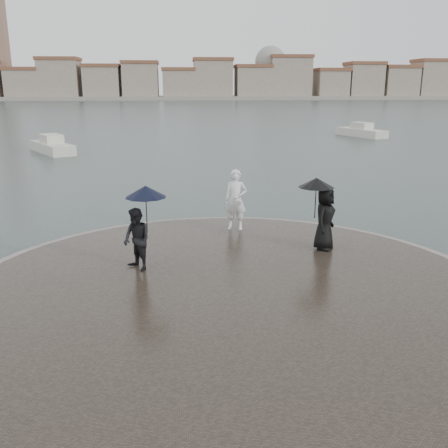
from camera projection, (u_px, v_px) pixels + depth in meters
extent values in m
plane|color=#2B3835|center=(253.00, 396.00, 7.77)|extent=(400.00, 400.00, 0.00)
cylinder|color=gray|center=(229.00, 295.00, 11.09)|extent=(12.50, 12.50, 0.32)
cylinder|color=#2D261E|center=(229.00, 295.00, 11.08)|extent=(11.90, 11.90, 0.36)
imported|color=white|center=(236.00, 200.00, 15.22)|extent=(0.77, 0.61, 1.86)
imported|color=black|center=(137.00, 239.00, 11.89)|extent=(0.91, 0.93, 1.52)
cylinder|color=black|center=(147.00, 214.00, 11.85)|extent=(0.02, 0.02, 0.90)
cone|color=black|center=(146.00, 192.00, 11.70)|extent=(0.98, 0.98, 0.28)
imported|color=black|center=(325.00, 218.00, 13.39)|extent=(0.92, 1.00, 1.71)
cylinder|color=black|center=(315.00, 202.00, 13.34)|extent=(0.02, 0.02, 0.90)
cone|color=black|center=(316.00, 183.00, 13.20)|extent=(0.97, 0.97, 0.26)
cube|color=gray|center=(179.00, 98.00, 163.91)|extent=(260.00, 20.00, 1.20)
cube|color=gray|center=(25.00, 86.00, 155.65)|extent=(10.00, 10.00, 9.00)
cube|color=brown|center=(23.00, 69.00, 154.30)|extent=(10.60, 10.60, 1.00)
cube|color=gray|center=(60.00, 81.00, 156.24)|extent=(12.00, 10.00, 12.00)
cube|color=brown|center=(58.00, 59.00, 154.49)|extent=(12.60, 10.60, 1.00)
cube|color=gray|center=(103.00, 84.00, 157.68)|extent=(11.00, 10.00, 10.00)
cube|color=brown|center=(101.00, 66.00, 156.20)|extent=(11.60, 10.60, 1.00)
cube|color=gray|center=(141.00, 82.00, 158.63)|extent=(11.00, 10.00, 11.00)
cube|color=brown|center=(140.00, 63.00, 157.02)|extent=(11.60, 10.60, 1.00)
cube|color=gray|center=(179.00, 86.00, 159.99)|extent=(10.00, 10.00, 9.00)
cube|color=brown|center=(178.00, 69.00, 158.64)|extent=(10.60, 10.60, 1.00)
cube|color=gray|center=(213.00, 81.00, 160.58)|extent=(12.00, 10.00, 12.00)
cube|color=brown|center=(213.00, 60.00, 158.83)|extent=(12.60, 10.60, 1.00)
cube|color=gray|center=(253.00, 84.00, 162.02)|extent=(11.00, 10.00, 10.00)
cube|color=brown|center=(253.00, 66.00, 160.54)|extent=(11.60, 10.60, 1.00)
cube|color=gray|center=(289.00, 79.00, 162.70)|extent=(13.00, 10.00, 13.00)
cube|color=brown|center=(290.00, 57.00, 160.82)|extent=(13.60, 10.60, 1.00)
cube|color=gray|center=(331.00, 86.00, 164.50)|extent=(10.00, 10.00, 9.00)
cube|color=brown|center=(331.00, 70.00, 163.16)|extent=(10.60, 10.60, 1.00)
cube|color=gray|center=(363.00, 82.00, 165.23)|extent=(11.00, 10.00, 11.00)
cube|color=brown|center=(364.00, 63.00, 163.61)|extent=(11.60, 10.60, 1.00)
cube|color=gray|center=(398.00, 84.00, 166.45)|extent=(11.00, 10.00, 10.00)
cube|color=brown|center=(399.00, 67.00, 164.97)|extent=(11.60, 10.60, 1.00)
cube|color=gray|center=(433.00, 81.00, 167.26)|extent=(12.00, 10.00, 12.00)
cube|color=brown|center=(435.00, 61.00, 165.51)|extent=(12.60, 10.60, 1.00)
sphere|color=gray|center=(270.00, 62.00, 162.60)|extent=(10.00, 10.00, 10.00)
cube|color=beige|center=(52.00, 149.00, 35.61)|extent=(4.16, 5.56, 0.90)
cube|color=beige|center=(51.00, 141.00, 35.45)|extent=(2.05, 2.33, 0.90)
cube|color=beige|center=(361.00, 134.00, 46.90)|extent=(3.49, 5.71, 0.90)
cube|color=beige|center=(362.00, 127.00, 46.74)|extent=(1.84, 2.30, 0.90)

